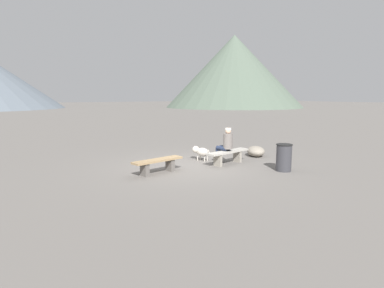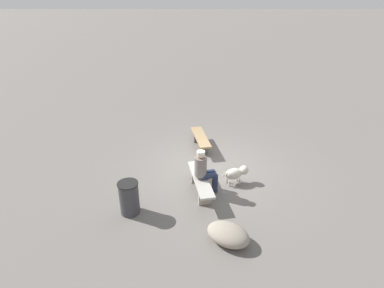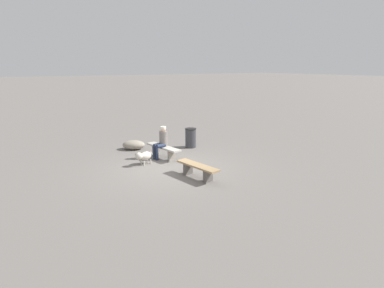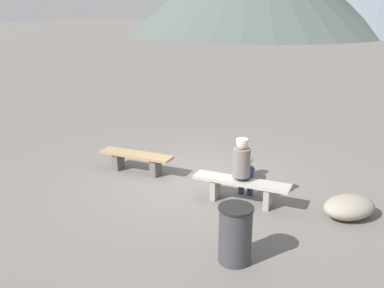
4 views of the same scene
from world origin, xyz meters
TOP-DOWN VIEW (x-y plane):
  - ground at (0.00, 0.00)m, footprint 210.00×210.00m
  - bench_left at (-1.33, -0.31)m, footprint 1.73×0.68m
  - bench_right at (1.33, -0.39)m, footprint 1.85×0.69m
  - seated_person at (1.30, -0.31)m, footprint 0.41×0.63m
  - dog at (0.87, 0.63)m, footprint 0.46×0.77m
  - trash_bin at (2.16, -2.14)m, footprint 0.50×0.50m
  - boulder at (3.16, 0.16)m, footprint 1.10×1.18m
  - distant_peak_3 at (35.99, 41.29)m, footprint 26.94×26.94m

SIDE VIEW (x-z plane):
  - ground at x=0.00m, z-range -0.06..0.00m
  - boulder at x=3.16m, z-range 0.00..0.40m
  - bench_left at x=-1.33m, z-range 0.09..0.53m
  - dog at x=0.87m, z-range 0.07..0.59m
  - bench_right at x=1.33m, z-range 0.11..0.57m
  - trash_bin at x=2.16m, z-range 0.00..0.86m
  - seated_person at x=1.30m, z-range 0.10..1.37m
  - distant_peak_3 at x=35.99m, z-range 0.00..14.02m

